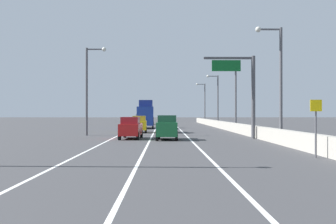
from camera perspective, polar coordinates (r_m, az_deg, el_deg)
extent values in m
plane|color=#38383A|center=(66.12, 0.09, -2.17)|extent=(320.00, 320.00, 0.00)
cube|color=silver|center=(57.31, -5.31, -2.48)|extent=(0.16, 130.00, 0.00)
cube|color=silver|center=(57.13, -1.81, -2.48)|extent=(0.16, 130.00, 0.00)
cube|color=silver|center=(57.17, 1.71, -2.48)|extent=(0.16, 130.00, 0.00)
cube|color=#9E998E|center=(43.01, 11.09, -2.51)|extent=(0.60, 120.00, 1.10)
cylinder|color=#47474C|center=(37.01, 12.07, 2.07)|extent=(0.36, 0.36, 7.50)
cube|color=#47474C|center=(36.89, 8.62, 7.61)|extent=(4.50, 0.20, 0.20)
cube|color=#0C5923|center=(36.65, 8.31, 6.56)|extent=(2.60, 0.10, 1.00)
cylinder|color=#4C4C51|center=(21.93, 20.33, -3.05)|extent=(0.10, 0.10, 2.40)
cube|color=yellow|center=(21.86, 20.36, 0.88)|extent=(0.60, 0.04, 0.60)
cylinder|color=#4C4C51|center=(32.79, 15.81, 3.73)|extent=(0.24, 0.24, 9.07)
cube|color=#4C4C51|center=(33.14, 14.28, 11.35)|extent=(1.80, 0.12, 0.12)
sphere|color=beige|center=(32.92, 12.73, 11.42)|extent=(0.44, 0.44, 0.44)
cylinder|color=#4C4C51|center=(52.15, 9.63, 2.28)|extent=(0.24, 0.24, 9.07)
cube|color=#4C4C51|center=(52.37, 8.65, 7.08)|extent=(1.80, 0.12, 0.12)
sphere|color=beige|center=(52.24, 7.67, 7.10)|extent=(0.44, 0.44, 0.44)
cylinder|color=#4C4C51|center=(71.86, 7.12, 1.60)|extent=(0.24, 0.24, 9.07)
cube|color=#4C4C51|center=(72.01, 6.41, 5.10)|extent=(1.80, 0.12, 0.12)
sphere|color=beige|center=(71.91, 5.69, 5.10)|extent=(0.44, 0.44, 0.44)
cylinder|color=#4C4C51|center=(91.58, 5.28, 1.22)|extent=(0.24, 0.24, 9.07)
cube|color=#4C4C51|center=(91.70, 4.71, 3.96)|extent=(1.80, 0.12, 0.12)
sphere|color=beige|center=(91.62, 4.15, 3.96)|extent=(0.44, 0.44, 0.44)
cylinder|color=#4C4C51|center=(42.17, -11.52, 2.86)|extent=(0.24, 0.24, 9.07)
cube|color=#4C4C51|center=(42.47, -10.31, 8.79)|extent=(1.80, 0.12, 0.12)
sphere|color=beige|center=(42.33, -9.10, 8.82)|extent=(0.44, 0.44, 0.44)
cube|color=#196033|center=(34.83, -0.10, -2.43)|extent=(1.92, 4.20, 1.19)
cube|color=#1C4633|center=(34.39, -0.12, -0.97)|extent=(1.63, 1.92, 0.60)
cylinder|color=black|center=(36.51, -1.31, -3.26)|extent=(0.24, 0.69, 0.68)
cylinder|color=black|center=(36.47, 1.24, -3.26)|extent=(0.24, 0.69, 0.68)
cylinder|color=black|center=(33.27, -1.56, -3.56)|extent=(0.24, 0.69, 0.68)
cylinder|color=black|center=(33.23, 1.23, -3.56)|extent=(0.24, 0.69, 0.68)
cube|color=red|center=(36.20, -5.30, -2.47)|extent=(1.87, 4.54, 1.03)
cube|color=maroon|center=(35.73, -5.38, -1.19)|extent=(1.58, 2.07, 0.60)
cylinder|color=black|center=(38.09, -6.16, -3.13)|extent=(0.24, 0.69, 0.68)
cylinder|color=black|center=(37.92, -3.82, -3.14)|extent=(0.24, 0.69, 0.68)
cylinder|color=black|center=(34.55, -6.93, -3.43)|extent=(0.24, 0.69, 0.68)
cylinder|color=black|center=(34.36, -4.35, -3.45)|extent=(0.24, 0.69, 0.68)
cube|color=#B7B7BC|center=(95.44, -4.09, -1.01)|extent=(1.95, 4.21, 1.15)
cube|color=gray|center=(95.02, -4.10, -0.49)|extent=(1.69, 1.91, 0.60)
cylinder|color=black|center=(97.13, -4.56, -1.33)|extent=(0.23, 0.68, 0.68)
cylinder|color=black|center=(97.05, -3.54, -1.34)|extent=(0.23, 0.68, 0.68)
cylinder|color=black|center=(93.86, -4.66, -1.37)|extent=(0.23, 0.68, 0.68)
cylinder|color=black|center=(93.78, -3.61, -1.38)|extent=(0.23, 0.68, 0.68)
cube|color=black|center=(81.10, -2.69, -1.14)|extent=(1.89, 4.07, 1.20)
cube|color=black|center=(80.69, -2.69, -0.50)|extent=(1.60, 1.86, 0.60)
cylinder|color=black|center=(82.68, -3.24, -1.54)|extent=(0.24, 0.69, 0.68)
cylinder|color=black|center=(82.67, -2.14, -1.54)|extent=(0.24, 0.69, 0.68)
cylinder|color=black|center=(79.57, -3.26, -1.59)|extent=(0.24, 0.69, 0.68)
cylinder|color=black|center=(79.56, -2.12, -1.59)|extent=(0.24, 0.69, 0.68)
cube|color=gold|center=(47.79, -4.12, -1.90)|extent=(1.88, 4.27, 1.05)
cube|color=olive|center=(47.35, -4.14, -0.91)|extent=(1.59, 1.95, 0.60)
cylinder|color=black|center=(49.49, -4.98, -2.45)|extent=(0.24, 0.69, 0.68)
cylinder|color=black|center=(49.45, -3.17, -2.45)|extent=(0.24, 0.69, 0.68)
cylinder|color=black|center=(46.18, -5.15, -2.61)|extent=(0.24, 0.69, 0.68)
cylinder|color=black|center=(46.14, -3.20, -2.61)|extent=(0.24, 0.69, 0.68)
cube|color=white|center=(47.51, -0.24, -1.87)|extent=(2.02, 4.62, 1.12)
cube|color=#96969E|center=(47.04, -0.22, -0.84)|extent=(1.72, 2.10, 0.60)
cylinder|color=black|center=(49.34, -1.32, -2.46)|extent=(0.24, 0.69, 0.68)
cylinder|color=black|center=(49.40, 0.67, -2.45)|extent=(0.24, 0.69, 0.68)
cylinder|color=black|center=(45.68, -1.23, -2.64)|extent=(0.24, 0.69, 0.68)
cylinder|color=black|center=(45.75, 0.92, -2.64)|extent=(0.24, 0.69, 0.68)
cube|color=navy|center=(61.12, -3.22, -0.57)|extent=(2.58, 7.63, 2.76)
cube|color=navy|center=(62.80, -3.19, 1.20)|extent=(2.15, 1.72, 1.10)
cylinder|color=black|center=(64.26, -4.16, -1.78)|extent=(0.24, 1.01, 1.00)
cylinder|color=black|center=(64.22, -2.16, -1.79)|extent=(0.24, 1.01, 1.00)
cylinder|color=black|center=(58.09, -4.39, -1.95)|extent=(0.24, 1.01, 1.00)
cylinder|color=black|center=(58.04, -2.18, -1.96)|extent=(0.24, 1.01, 1.00)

